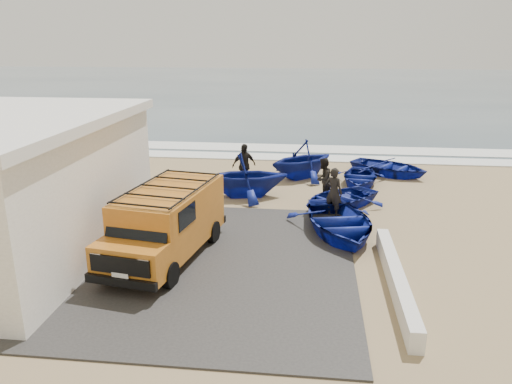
{
  "coord_description": "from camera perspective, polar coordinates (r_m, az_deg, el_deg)",
  "views": [
    {
      "loc": [
        2.66,
        -15.42,
        6.45
      ],
      "look_at": [
        0.71,
        1.46,
        1.2
      ],
      "focal_mm": 35.0,
      "sensor_mm": 36.0,
      "label": 1
    }
  ],
  "objects": [
    {
      "name": "fisherman_back",
      "position": [
        22.43,
        -1.39,
        3.06
      ],
      "size": [
        1.22,
        1.05,
        1.97
      ],
      "primitive_type": "imported",
      "rotation": [
        0.0,
        0.0,
        0.61
      ],
      "color": "black",
      "rests_on": "ground"
    },
    {
      "name": "boat_near_left",
      "position": [
        17.3,
        9.46,
        -3.35
      ],
      "size": [
        4.05,
        5.0,
        0.91
      ],
      "primitive_type": "imported",
      "rotation": [
        0.0,
        0.0,
        0.22
      ],
      "color": "navy",
      "rests_on": "ground"
    },
    {
      "name": "boat_near_right",
      "position": [
        20.06,
        9.42,
        -0.71
      ],
      "size": [
        4.37,
        4.35,
        0.74
      ],
      "primitive_type": "imported",
      "rotation": [
        0.0,
        0.0,
        -0.8
      ],
      "color": "navy",
      "rests_on": "ground"
    },
    {
      "name": "boat_far_left",
      "position": [
        23.98,
        5.26,
        3.77
      ],
      "size": [
        4.64,
        4.59,
        1.85
      ],
      "primitive_type": "imported",
      "rotation": [
        0.0,
        0.0,
        -0.85
      ],
      "color": "navy",
      "rests_on": "ground"
    },
    {
      "name": "slab",
      "position": [
        15.59,
        -11.52,
        -7.54
      ],
      "size": [
        12.0,
        10.0,
        0.05
      ],
      "primitive_type": "cube",
      "color": "#373532",
      "rests_on": "ground"
    },
    {
      "name": "ground",
      "position": [
        16.92,
        -2.96,
        -5.26
      ],
      "size": [
        160.0,
        160.0,
        0.0
      ],
      "primitive_type": "plane",
      "color": "#9E845C"
    },
    {
      "name": "van",
      "position": [
        15.29,
        -10.2,
        -3.26
      ],
      "size": [
        2.83,
        5.4,
        2.21
      ],
      "rotation": [
        0.0,
        0.0,
        -0.17
      ],
      "color": "#BF6D1C",
      "rests_on": "ground"
    },
    {
      "name": "surf_wash",
      "position": [
        30.72,
        1.48,
        5.08
      ],
      "size": [
        180.0,
        2.2,
        0.04
      ],
      "primitive_type": "cube",
      "color": "white",
      "rests_on": "ground"
    },
    {
      "name": "ocean",
      "position": [
        71.76,
        4.53,
        11.96
      ],
      "size": [
        180.0,
        88.0,
        0.01
      ],
      "primitive_type": "cube",
      "color": "#385166",
      "rests_on": "ground"
    },
    {
      "name": "fisherman_middle",
      "position": [
        20.78,
        7.68,
        1.48
      ],
      "size": [
        0.98,
        1.07,
        1.77
      ],
      "primitive_type": "imported",
      "rotation": [
        0.0,
        0.0,
        -2.03
      ],
      "color": "black",
      "rests_on": "ground"
    },
    {
      "name": "fisherman_front",
      "position": [
        18.86,
        8.89,
        -0.02
      ],
      "size": [
        0.82,
        0.75,
        1.89
      ],
      "primitive_type": "imported",
      "rotation": [
        0.0,
        0.0,
        2.57
      ],
      "color": "black",
      "rests_on": "ground"
    },
    {
      "name": "surf_line",
      "position": [
        28.28,
        1.03,
        4.04
      ],
      "size": [
        180.0,
        1.6,
        0.06
      ],
      "primitive_type": "cube",
      "color": "white",
      "rests_on": "ground"
    },
    {
      "name": "boat_far_right",
      "position": [
        25.38,
        14.96,
        2.78
      ],
      "size": [
        4.71,
        4.39,
        0.79
      ],
      "primitive_type": "imported",
      "rotation": [
        0.0,
        0.0,
        0.99
      ],
      "color": "navy",
      "rests_on": "ground"
    },
    {
      "name": "parapet",
      "position": [
        14.06,
        15.7,
        -9.57
      ],
      "size": [
        0.35,
        6.0,
        0.55
      ],
      "primitive_type": "cube",
      "color": "silver",
      "rests_on": "ground"
    },
    {
      "name": "boat_mid_left",
      "position": [
        21.0,
        -1.21,
        1.93
      ],
      "size": [
        4.09,
        3.72,
        1.87
      ],
      "primitive_type": "imported",
      "rotation": [
        0.0,
        0.0,
        1.78
      ],
      "color": "navy",
      "rests_on": "ground"
    },
    {
      "name": "boat_mid_right",
      "position": [
        23.41,
        11.75,
        1.67
      ],
      "size": [
        2.78,
        3.58,
        0.68
      ],
      "primitive_type": "imported",
      "rotation": [
        0.0,
        0.0,
        -0.14
      ],
      "color": "navy",
      "rests_on": "ground"
    }
  ]
}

